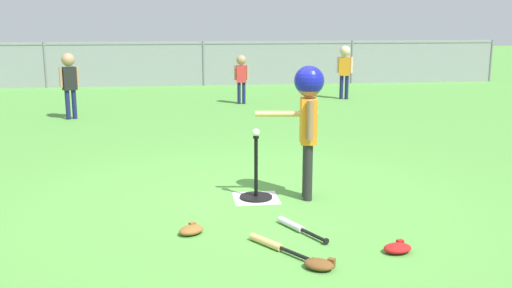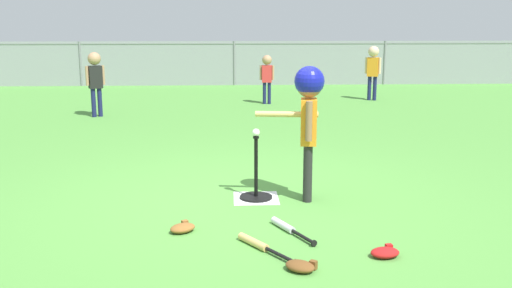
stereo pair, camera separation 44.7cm
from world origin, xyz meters
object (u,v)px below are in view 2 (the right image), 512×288
(batting_tee, at_px, (256,189))
(spare_bat_silver, at_px, (287,228))
(spare_bat_wood, at_px, (259,245))
(glove_tossed_aside, at_px, (183,228))
(glove_by_plate, at_px, (301,266))
(fielder_deep_left, at_px, (95,75))
(batter_child, at_px, (308,106))
(glove_near_bats, at_px, (385,252))
(baseball_on_tee, at_px, (256,133))
(fielder_near_left, at_px, (373,66))
(fielder_near_right, at_px, (267,73))

(batting_tee, bearing_deg, spare_bat_silver, -76.51)
(spare_bat_silver, bearing_deg, spare_bat_wood, -125.12)
(batting_tee, bearing_deg, glove_tossed_aside, -126.31)
(glove_by_plate, xyz_separation_m, glove_tossed_aside, (-0.89, 0.81, 0.00))
(fielder_deep_left, bearing_deg, batter_child, -58.19)
(batting_tee, distance_m, glove_near_bats, 1.73)
(baseball_on_tee, distance_m, glove_near_bats, 1.84)
(fielder_near_left, relative_size, spare_bat_silver, 2.00)
(batter_child, relative_size, glove_tossed_aside, 4.80)
(batter_child, bearing_deg, fielder_near_right, 89.73)
(baseball_on_tee, relative_size, fielder_deep_left, 0.06)
(spare_bat_silver, bearing_deg, glove_near_bats, -40.05)
(batter_child, bearing_deg, spare_bat_wood, -113.67)
(baseball_on_tee, relative_size, glove_near_bats, 0.30)
(fielder_near_right, bearing_deg, spare_bat_wood, -94.17)
(spare_bat_silver, xyz_separation_m, glove_tossed_aside, (-0.87, 0.02, 0.01))
(fielder_near_right, bearing_deg, glove_near_bats, -87.32)
(glove_by_plate, bearing_deg, fielder_deep_left, 113.26)
(batter_child, xyz_separation_m, spare_bat_silver, (-0.28, -0.85, -0.90))
(batting_tee, distance_m, baseball_on_tee, 0.57)
(fielder_near_left, bearing_deg, glove_by_plate, -106.82)
(batter_child, height_order, spare_bat_wood, batter_child)
(fielder_near_left, xyz_separation_m, fielder_deep_left, (-5.46, -1.90, -0.00))
(batter_child, bearing_deg, spare_bat_silver, -107.99)
(spare_bat_silver, bearing_deg, fielder_deep_left, 115.83)
(fielder_near_left, bearing_deg, spare_bat_wood, -109.37)
(baseball_on_tee, height_order, spare_bat_wood, baseball_on_tee)
(batter_child, xyz_separation_m, glove_tossed_aside, (-1.15, -0.83, -0.90))
(batting_tee, height_order, fielder_near_left, fielder_near_left)
(spare_bat_silver, distance_m, spare_bat_wood, 0.44)
(spare_bat_silver, xyz_separation_m, spare_bat_wood, (-0.26, -0.36, 0.00))
(batting_tee, relative_size, spare_bat_silver, 1.08)
(fielder_near_left, bearing_deg, glove_tossed_aside, -114.14)
(fielder_near_right, bearing_deg, batting_tee, -94.65)
(fielder_near_left, bearing_deg, baseball_on_tee, -112.35)
(spare_bat_silver, relative_size, glove_near_bats, 2.36)
(batter_child, xyz_separation_m, fielder_deep_left, (-3.13, 5.05, -0.19))
(fielder_near_right, height_order, glove_by_plate, fielder_near_right)
(fielder_near_left, relative_size, fielder_deep_left, 1.00)
(batting_tee, xyz_separation_m, baseball_on_tee, (0.00, -0.00, 0.57))
(fielder_near_right, distance_m, glove_by_plate, 8.16)
(batting_tee, relative_size, glove_tossed_aside, 2.30)
(fielder_near_left, xyz_separation_m, glove_tossed_aside, (-3.48, -7.77, -0.71))
(batting_tee, relative_size, baseball_on_tee, 8.46)
(spare_bat_silver, bearing_deg, baseball_on_tee, 103.49)
(batting_tee, height_order, glove_tossed_aside, batting_tee)
(glove_by_plate, bearing_deg, fielder_near_right, 87.97)
(batting_tee, distance_m, batter_child, 0.97)
(fielder_deep_left, bearing_deg, glove_near_bats, -61.36)
(fielder_deep_left, bearing_deg, fielder_near_left, 19.13)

